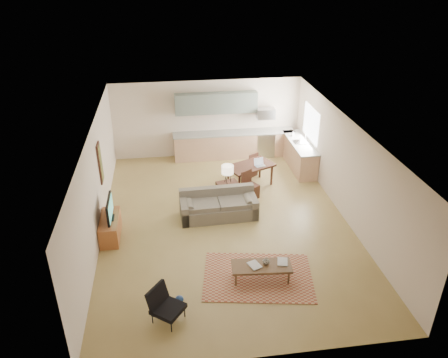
{
  "coord_description": "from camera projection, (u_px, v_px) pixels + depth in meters",
  "views": [
    {
      "loc": [
        -1.43,
        -9.85,
        6.49
      ],
      "look_at": [
        0.0,
        0.3,
        1.15
      ],
      "focal_mm": 35.0,
      "sensor_mm": 36.0,
      "label": 1
    }
  ],
  "objects": [
    {
      "name": "armchair",
      "position": [
        168.0,
        306.0,
        8.5
      ],
      "size": [
        0.89,
        0.89,
        0.73
      ],
      "primitive_type": null,
      "rotation": [
        0.0,
        0.0,
        0.92
      ],
      "color": "black",
      "rests_on": "floor"
    },
    {
      "name": "book_a",
      "position": [
        250.0,
        267.0,
        9.49
      ],
      "size": [
        0.43,
        0.46,
        0.03
      ],
      "primitive_type": "imported",
      "rotation": [
        0.0,
        0.0,
        0.37
      ],
      "color": "maroon",
      "rests_on": "coffee_table"
    },
    {
      "name": "console_table",
      "position": [
        227.0,
        193.0,
        12.51
      ],
      "size": [
        0.67,
        0.52,
        0.69
      ],
      "primitive_type": null,
      "rotation": [
        0.0,
        0.0,
        0.24
      ],
      "color": "#3C1F16",
      "rests_on": "floor"
    },
    {
      "name": "coffee_table",
      "position": [
        261.0,
        272.0,
        9.65
      ],
      "size": [
        1.36,
        0.63,
        0.4
      ],
      "primitive_type": null,
      "rotation": [
        0.0,
        0.0,
        -0.08
      ],
      "color": "#4D341D",
      "rests_on": "floor"
    },
    {
      "name": "kitchen_counter_back",
      "position": [
        234.0,
        144.0,
        15.39
      ],
      "size": [
        4.26,
        0.64,
        0.92
      ],
      "primitive_type": null,
      "color": "tan",
      "rests_on": "ground"
    },
    {
      "name": "dining_table",
      "position": [
        250.0,
        176.0,
        13.48
      ],
      "size": [
        1.62,
        1.33,
        0.71
      ],
      "primitive_type": null,
      "rotation": [
        0.0,
        0.0,
        0.43
      ],
      "color": "#3C1F16",
      "rests_on": "floor"
    },
    {
      "name": "kitchen_range",
      "position": [
        264.0,
        143.0,
        15.54
      ],
      "size": [
        0.62,
        0.62,
        0.9
      ],
      "primitive_type": "cube",
      "color": "#A5A8AD",
      "rests_on": "ground"
    },
    {
      "name": "rug",
      "position": [
        258.0,
        277.0,
        9.81
      ],
      "size": [
        2.67,
        2.06,
        0.02
      ],
      "primitive_type": "cube",
      "rotation": [
        0.0,
        0.0,
        -0.17
      ],
      "color": "brown",
      "rests_on": "floor"
    },
    {
      "name": "kitchen_microwave",
      "position": [
        266.0,
        113.0,
        15.04
      ],
      "size": [
        0.62,
        0.4,
        0.35
      ],
      "primitive_type": "cube",
      "color": "#A5A8AD",
      "rests_on": "room"
    },
    {
      "name": "upper_cabinets",
      "position": [
        216.0,
        103.0,
        14.76
      ],
      "size": [
        2.8,
        0.34,
        0.7
      ],
      "primitive_type": "cube",
      "color": "slate",
      "rests_on": "room"
    },
    {
      "name": "dining_chair_far",
      "position": [
        250.0,
        164.0,
        14.11
      ],
      "size": [
        0.55,
        0.56,
        0.82
      ],
      "primitive_type": null,
      "rotation": [
        0.0,
        0.0,
        3.71
      ],
      "color": "#3C1F16",
      "rests_on": "floor"
    },
    {
      "name": "tv",
      "position": [
        110.0,
        209.0,
        10.84
      ],
      "size": [
        0.09,
        0.92,
        0.55
      ],
      "primitive_type": null,
      "color": "black",
      "rests_on": "tv_credenza"
    },
    {
      "name": "wall_art_left",
      "position": [
        100.0,
        163.0,
        11.5
      ],
      "size": [
        0.06,
        0.42,
        1.1
      ],
      "primitive_type": null,
      "color": "olive",
      "rests_on": "room"
    },
    {
      "name": "laptop",
      "position": [
        260.0,
        163.0,
        13.21
      ],
      "size": [
        0.35,
        0.3,
        0.23
      ],
      "primitive_type": null,
      "rotation": [
        0.0,
        0.0,
        0.27
      ],
      "color": "#A5A8AD",
      "rests_on": "dining_table"
    },
    {
      "name": "room",
      "position": [
        226.0,
        177.0,
        11.2
      ],
      "size": [
        9.0,
        9.0,
        9.0
      ],
      "color": "olive",
      "rests_on": "ground"
    },
    {
      "name": "tv_credenza",
      "position": [
        110.0,
        227.0,
        11.09
      ],
      "size": [
        0.46,
        1.19,
        0.55
      ],
      "primitive_type": null,
      "color": "#965028",
      "rests_on": "floor"
    },
    {
      "name": "dining_chair_near",
      "position": [
        251.0,
        185.0,
        12.79
      ],
      "size": [
        0.57,
        0.57,
        0.84
      ],
      "primitive_type": null,
      "rotation": [
        0.0,
        0.0,
        0.59
      ],
      "color": "#3C1F16",
      "rests_on": "floor"
    },
    {
      "name": "soap_bottle",
      "position": [
        293.0,
        134.0,
        14.81
      ],
      "size": [
        0.1,
        0.11,
        0.19
      ],
      "primitive_type": "imported",
      "rotation": [
        0.0,
        0.0,
        -0.1
      ],
      "color": "beige",
      "rests_on": "kitchen_counter_right"
    },
    {
      "name": "kitchen_counter_right",
      "position": [
        299.0,
        155.0,
        14.61
      ],
      "size": [
        0.64,
        2.26,
        0.92
      ],
      "primitive_type": null,
      "color": "tan",
      "rests_on": "ground"
    },
    {
      "name": "triptych",
      "position": [
        204.0,
        108.0,
        14.93
      ],
      "size": [
        1.7,
        0.04,
        0.5
      ],
      "primitive_type": null,
      "color": "beige",
      "rests_on": "room"
    },
    {
      "name": "window_right",
      "position": [
        311.0,
        124.0,
        14.14
      ],
      "size": [
        0.02,
        1.4,
        1.05
      ],
      "primitive_type": "cube",
      "color": "white",
      "rests_on": "room"
    },
    {
      "name": "sofa",
      "position": [
        219.0,
        205.0,
        11.89
      ],
      "size": [
        2.2,
        1.01,
        0.76
      ],
      "primitive_type": null,
      "rotation": [
        0.0,
        0.0,
        0.03
      ],
      "color": "#696152",
      "rests_on": "floor"
    },
    {
      "name": "table_lamp",
      "position": [
        228.0,
        174.0,
        12.22
      ],
      "size": [
        0.39,
        0.39,
        0.55
      ],
      "primitive_type": null,
      "rotation": [
        0.0,
        0.0,
        0.16
      ],
      "color": "beige",
      "rests_on": "console_table"
    },
    {
      "name": "book_b",
      "position": [
        277.0,
        261.0,
        9.66
      ],
      "size": [
        0.37,
        0.41,
        0.02
      ],
      "primitive_type": "imported",
      "rotation": [
        0.0,
        0.0,
        -0.26
      ],
      "color": "navy",
      "rests_on": "coffee_table"
    },
    {
      "name": "vase",
      "position": [
        266.0,
        261.0,
        9.57
      ],
      "size": [
        0.19,
        0.19,
        0.16
      ],
      "primitive_type": "imported",
      "rotation": [
        0.0,
        0.0,
        0.1
      ],
      "color": "black",
      "rests_on": "coffee_table"
    }
  ]
}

